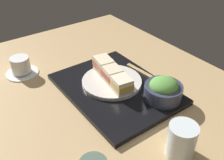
{
  "coord_description": "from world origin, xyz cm",
  "views": [
    {
      "loc": [
        -59.13,
        42.51,
        58.76
      ],
      "look_at": [
        4.54,
        -3.84,
        5.0
      ],
      "focal_mm": 42.18,
      "sensor_mm": 36.0,
      "label": 1
    }
  ],
  "objects_px": {
    "sandwich_plate": "(112,81)",
    "sandwich_middle": "(112,74)",
    "drinking_glass": "(181,140)",
    "salad_bowl": "(163,90)",
    "chopsticks_pair": "(145,74)",
    "sandwich_far": "(104,65)",
    "coffee_cup": "(21,66)",
    "sandwich_near": "(121,84)"
  },
  "relations": [
    {
      "from": "sandwich_far",
      "to": "salad_bowl",
      "type": "relative_size",
      "value": 0.69
    },
    {
      "from": "chopsticks_pair",
      "to": "sandwich_far",
      "type": "bearing_deg",
      "value": 53.13
    },
    {
      "from": "sandwich_middle",
      "to": "chopsticks_pair",
      "type": "xyz_separation_m",
      "value": [
        -0.03,
        -0.14,
        -0.04
      ]
    },
    {
      "from": "sandwich_plate",
      "to": "sandwich_far",
      "type": "distance_m",
      "value": 0.08
    },
    {
      "from": "sandwich_middle",
      "to": "sandwich_far",
      "type": "relative_size",
      "value": 0.97
    },
    {
      "from": "salad_bowl",
      "to": "coffee_cup",
      "type": "bearing_deg",
      "value": 35.01
    },
    {
      "from": "sandwich_middle",
      "to": "salad_bowl",
      "type": "height_order",
      "value": "salad_bowl"
    },
    {
      "from": "sandwich_middle",
      "to": "sandwich_far",
      "type": "distance_m",
      "value": 0.07
    },
    {
      "from": "sandwich_plate",
      "to": "sandwich_near",
      "type": "xyz_separation_m",
      "value": [
        -0.07,
        0.01,
        0.03
      ]
    },
    {
      "from": "sandwich_far",
      "to": "drinking_glass",
      "type": "distance_m",
      "value": 0.44
    },
    {
      "from": "salad_bowl",
      "to": "drinking_glass",
      "type": "bearing_deg",
      "value": 147.03
    },
    {
      "from": "salad_bowl",
      "to": "chopsticks_pair",
      "type": "relative_size",
      "value": 0.69
    },
    {
      "from": "coffee_cup",
      "to": "sandwich_near",
      "type": "bearing_deg",
      "value": -147.43
    },
    {
      "from": "sandwich_plate",
      "to": "coffee_cup",
      "type": "bearing_deg",
      "value": 39.43
    },
    {
      "from": "sandwich_middle",
      "to": "sandwich_plate",
      "type": "bearing_deg",
      "value": -90.0
    },
    {
      "from": "sandwich_far",
      "to": "salad_bowl",
      "type": "height_order",
      "value": "salad_bowl"
    },
    {
      "from": "chopsticks_pair",
      "to": "drinking_glass",
      "type": "xyz_separation_m",
      "value": [
        -0.34,
        0.18,
        0.03
      ]
    },
    {
      "from": "sandwich_far",
      "to": "chopsticks_pair",
      "type": "bearing_deg",
      "value": -126.87
    },
    {
      "from": "salad_bowl",
      "to": "sandwich_far",
      "type": "bearing_deg",
      "value": 17.67
    },
    {
      "from": "sandwich_far",
      "to": "sandwich_plate",
      "type": "bearing_deg",
      "value": 171.47
    },
    {
      "from": "sandwich_near",
      "to": "coffee_cup",
      "type": "bearing_deg",
      "value": 32.57
    },
    {
      "from": "drinking_glass",
      "to": "salad_bowl",
      "type": "bearing_deg",
      "value": -32.97
    },
    {
      "from": "sandwich_near",
      "to": "sandwich_far",
      "type": "height_order",
      "value": "sandwich_far"
    },
    {
      "from": "drinking_glass",
      "to": "sandwich_plate",
      "type": "bearing_deg",
      "value": -5.53
    },
    {
      "from": "drinking_glass",
      "to": "chopsticks_pair",
      "type": "bearing_deg",
      "value": -27.28
    },
    {
      "from": "sandwich_middle",
      "to": "drinking_glass",
      "type": "height_order",
      "value": "drinking_glass"
    },
    {
      "from": "drinking_glass",
      "to": "sandwich_middle",
      "type": "bearing_deg",
      "value": -5.53
    },
    {
      "from": "sandwich_middle",
      "to": "chopsticks_pair",
      "type": "bearing_deg",
      "value": -101.64
    },
    {
      "from": "sandwich_middle",
      "to": "chopsticks_pair",
      "type": "relative_size",
      "value": 0.46
    },
    {
      "from": "coffee_cup",
      "to": "drinking_glass",
      "type": "relative_size",
      "value": 1.29
    },
    {
      "from": "chopsticks_pair",
      "to": "coffee_cup",
      "type": "bearing_deg",
      "value": 49.77
    },
    {
      "from": "sandwich_near",
      "to": "drinking_glass",
      "type": "bearing_deg",
      "value": 175.16
    },
    {
      "from": "sandwich_near",
      "to": "drinking_glass",
      "type": "height_order",
      "value": "drinking_glass"
    },
    {
      "from": "chopsticks_pair",
      "to": "coffee_cup",
      "type": "height_order",
      "value": "coffee_cup"
    },
    {
      "from": "coffee_cup",
      "to": "drinking_glass",
      "type": "height_order",
      "value": "drinking_glass"
    },
    {
      "from": "sandwich_far",
      "to": "chopsticks_pair",
      "type": "relative_size",
      "value": 0.48
    },
    {
      "from": "sandwich_plate",
      "to": "sandwich_middle",
      "type": "bearing_deg",
      "value": 90.0
    },
    {
      "from": "sandwich_plate",
      "to": "salad_bowl",
      "type": "height_order",
      "value": "salad_bowl"
    },
    {
      "from": "coffee_cup",
      "to": "drinking_glass",
      "type": "bearing_deg",
      "value": -162.75
    },
    {
      "from": "sandwich_near",
      "to": "drinking_glass",
      "type": "relative_size",
      "value": 0.89
    },
    {
      "from": "sandwich_far",
      "to": "drinking_glass",
      "type": "relative_size",
      "value": 0.88
    },
    {
      "from": "sandwich_near",
      "to": "sandwich_middle",
      "type": "distance_m",
      "value": 0.07
    }
  ]
}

